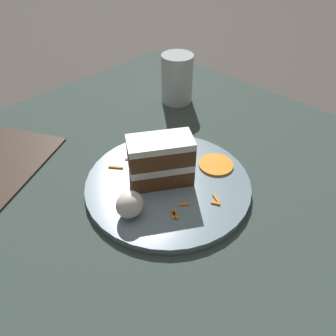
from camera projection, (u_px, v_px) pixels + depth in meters
The scene contains 8 objects.
ground_plane at pixel (147, 193), 0.61m from camera, with size 6.00×6.00×0.00m, color #4C4742.
dining_table at pixel (147, 189), 0.60m from camera, with size 0.95×0.91×0.02m, color #384742.
plate at pixel (168, 184), 0.59m from camera, with size 0.29×0.29×0.01m, color gray.
cake_slice at pixel (161, 161), 0.55m from camera, with size 0.12×0.11×0.09m.
cream_dollop at pixel (130, 205), 0.51m from camera, with size 0.05×0.04×0.04m, color white.
orange_garnish at pixel (216, 165), 0.61m from camera, with size 0.07×0.07×0.00m, color orange.
carrot_shreds_scatter at pixel (170, 182), 0.58m from camera, with size 0.15×0.21×0.00m.
drinking_glass at pixel (177, 82), 0.80m from camera, with size 0.08×0.08×0.12m.
Camera 1 is at (-0.28, -0.33, 0.43)m, focal length 35.00 mm.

